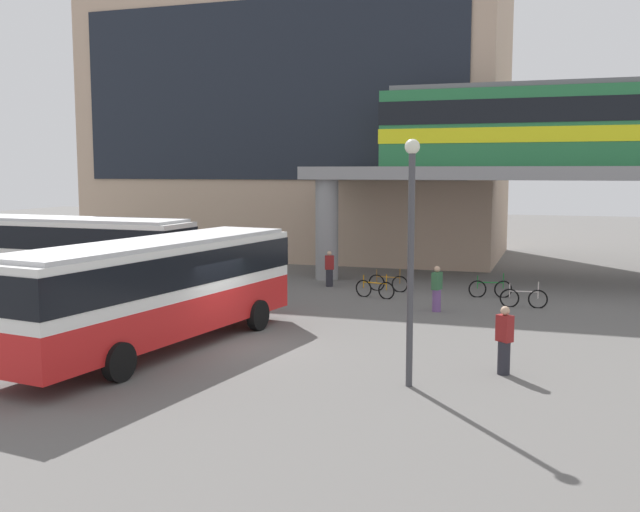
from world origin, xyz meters
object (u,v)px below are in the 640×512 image
Objects in this scene: bus_main at (158,282)px; bicycle_orange at (375,289)px; bicycle_green at (490,289)px; pedestrian_by_bike_rack at (329,270)px; pedestrian_at_kerb at (437,290)px; train at (630,123)px; bicycle_silver at (524,298)px; station_building at (300,114)px; bus_secondary at (70,246)px; bicycle_brown at (388,283)px; pedestrian_waiting_near_stop at (504,342)px.

bicycle_orange is (3.88, 10.48, -1.63)m from bus_main.
pedestrian_by_bike_rack is at bearing 174.96° from bicycle_green.
bicycle_orange is 1.03× the size of pedestrian_at_kerb.
bicycle_green is at bearing -134.18° from train.
bicycle_green is at bearing -5.04° from pedestrian_by_bike_rack.
bus_main is 6.31× the size of bicycle_silver.
station_building is 15.34× the size of pedestrian_by_bike_rack.
pedestrian_at_kerb is (15.60, 0.66, -1.19)m from bus_secondary.
bicycle_brown is (12.85, 4.59, -1.63)m from bus_secondary.
bicycle_brown is 2.88m from pedestrian_by_bike_rack.
station_building reaches higher than bicycle_silver.
bus_secondary is 6.89× the size of pedestrian_by_bike_rack.
train reaches higher than bus_main.
bicycle_green is at bearing 66.72° from pedestrian_at_kerb.
bicycle_silver is (-4.03, -7.50, -7.00)m from train.
bus_main reaches higher than pedestrian_at_kerb.
bicycle_orange is at bearing 177.08° from bicycle_silver.
pedestrian_waiting_near_stop is at bearing -21.20° from bus_secondary.
pedestrian_by_bike_rack is (-2.67, 2.23, 0.40)m from bicycle_orange.
bicycle_brown is 1.00× the size of pedestrian_waiting_near_stop.
pedestrian_at_kerb is at bearing -38.19° from pedestrian_by_bike_rack.
bicycle_silver is (5.93, -0.30, 0.00)m from bicycle_orange.
pedestrian_waiting_near_stop reaches higher than bicycle_green.
station_building is 13.87× the size of bicycle_silver.
train reaches higher than pedestrian_by_bike_rack.
bus_secondary is 6.38× the size of bicycle_green.
station_building is 1.10× the size of train.
bus_secondary is at bearing -160.36° from bicycle_brown.
bus_main is at bearing -128.04° from train.
bus_main is at bearing -95.45° from pedestrian_by_bike_rack.
train is 10.50m from bicycle_green.
station_building is 26.59m from bus_main.
pedestrian_waiting_near_stop is at bearing -54.99° from pedestrian_by_bike_rack.
train is at bearing 76.81° from pedestrian_waiting_near_stop.
bicycle_silver and bicycle_brown have the same top height.
bus_main is at bearing -41.02° from bus_secondary.
pedestrian_at_kerb is at bearing -55.08° from bicycle_brown.
bicycle_brown is (-5.78, 2.08, 0.00)m from bicycle_silver.
bicycle_silver is at bearing 7.66° from bus_secondary.
bus_main is at bearing -124.78° from bicycle_green.
bicycle_green is 0.98× the size of bicycle_brown.
train reaches higher than bicycle_green.
pedestrian_waiting_near_stop reaches higher than pedestrian_at_kerb.
station_building is at bearing 120.28° from pedestrian_waiting_near_stop.
bicycle_brown is 13.15m from pedestrian_waiting_near_stop.
pedestrian_by_bike_rack is (5.92, -12.58, -7.97)m from station_building.
bus_main is 11.69m from bus_secondary.
bus_secondary is at bearing -156.17° from train.
station_building is 22.56m from bicycle_silver.
bicycle_silver is at bearing -53.07° from bicycle_green.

